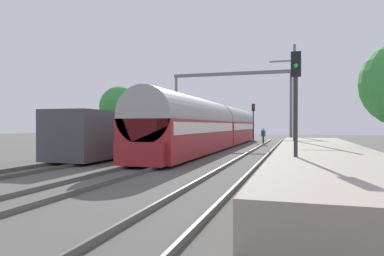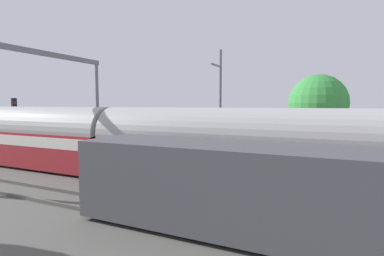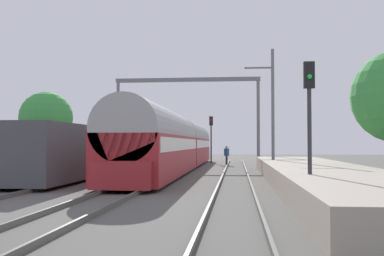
% 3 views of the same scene
% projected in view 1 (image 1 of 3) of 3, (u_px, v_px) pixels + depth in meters
% --- Properties ---
extents(ground, '(120.00, 120.00, 0.00)m').
position_uv_depth(ground, '(162.00, 163.00, 18.63)').
color(ground, '#56544F').
extents(track_far_west, '(1.52, 60.00, 0.16)m').
position_uv_depth(track_far_west, '(91.00, 160.00, 19.88)').
color(track_far_west, '#57564F').
rests_on(track_far_west, ground).
extents(track_west, '(1.52, 60.00, 0.16)m').
position_uv_depth(track_west, '(162.00, 162.00, 18.63)').
color(track_west, '#57564F').
rests_on(track_west, ground).
extents(track_east, '(1.52, 60.00, 0.16)m').
position_uv_depth(track_east, '(243.00, 164.00, 17.37)').
color(track_east, '#57564F').
rests_on(track_east, ground).
extents(platform, '(4.40, 28.00, 0.90)m').
position_uv_depth(platform, '(322.00, 156.00, 18.19)').
color(platform, '#A39989').
rests_on(platform, ground).
extents(passenger_train, '(2.93, 32.85, 3.82)m').
position_uv_depth(passenger_train, '(217.00, 126.00, 31.68)').
color(passenger_train, maroon).
rests_on(passenger_train, ground).
extents(freight_car, '(2.80, 13.00, 2.70)m').
position_uv_depth(freight_car, '(122.00, 134.00, 23.48)').
color(freight_car, '#47474C').
rests_on(freight_car, ground).
extents(person_crossing, '(0.46, 0.44, 1.73)m').
position_uv_depth(person_crossing, '(263.00, 135.00, 36.60)').
color(person_crossing, '#2E2E2E').
rests_on(person_crossing, ground).
extents(railway_signal_near, '(0.36, 0.30, 4.70)m').
position_uv_depth(railway_signal_near, '(296.00, 98.00, 12.60)').
color(railway_signal_near, '#2D2D33').
rests_on(railway_signal_near, ground).
extents(railway_signal_far, '(0.36, 0.30, 4.62)m').
position_uv_depth(railway_signal_far, '(253.00, 117.00, 41.91)').
color(railway_signal_far, '#2D2D33').
rests_on(railway_signal_far, ground).
extents(catenary_gantry, '(13.11, 0.28, 7.86)m').
position_uv_depth(catenary_gantry, '(231.00, 92.00, 38.18)').
color(catenary_gantry, slate).
rests_on(catenary_gantry, ground).
extents(catenary_pole_east_mid, '(1.90, 0.20, 8.00)m').
position_uv_depth(catenary_pole_east_mid, '(294.00, 97.00, 25.65)').
color(catenary_pole_east_mid, slate).
rests_on(catenary_pole_east_mid, ground).
extents(tree_west_background, '(4.43, 4.43, 6.31)m').
position_uv_depth(tree_west_background, '(120.00, 107.00, 38.03)').
color(tree_west_background, '#4C3826').
rests_on(tree_west_background, ground).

